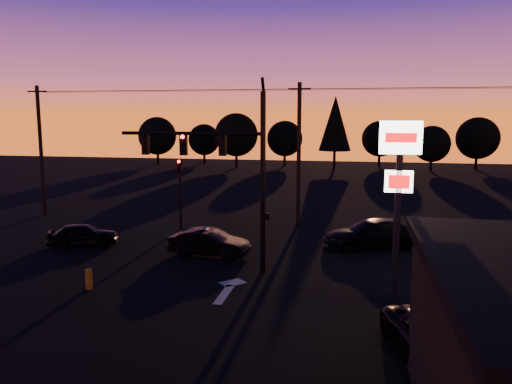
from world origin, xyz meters
TOP-DOWN VIEW (x-y plane):
  - ground at (0.00, 0.00)m, footprint 120.00×120.00m
  - lane_arrow at (0.50, 1.67)m, footprint 1.20×3.10m
  - traffic_signal_mast at (-0.10, 3.99)m, footprint 6.79×0.52m
  - secondary_signal at (-5.00, 11.49)m, footprint 0.30×0.31m
  - pylon_sign at (7.00, 1.50)m, footprint 1.50×0.28m
  - utility_pole_0 at (-16.00, 14.00)m, footprint 1.40×0.26m
  - utility_pole_1 at (2.00, 14.00)m, footprint 1.40×0.26m
  - power_wires at (2.00, 14.00)m, footprint 36.00×1.22m
  - bollard at (-5.06, 0.57)m, footprint 0.27×0.27m
  - tree_0 at (-22.00, 50.00)m, footprint 5.36×5.36m
  - tree_1 at (-16.00, 53.00)m, footprint 4.54×4.54m
  - tree_2 at (-10.00, 48.00)m, footprint 5.77×5.78m
  - tree_3 at (-4.00, 52.00)m, footprint 4.95×4.95m
  - tree_4 at (3.00, 49.00)m, footprint 4.18×4.18m
  - tree_5 at (9.00, 54.00)m, footprint 4.95×4.95m
  - tree_6 at (15.00, 48.00)m, footprint 4.54×4.54m
  - tree_7 at (21.00, 51.00)m, footprint 5.36×5.36m
  - car_left at (-8.87, 6.75)m, footprint 3.92×2.84m
  - car_mid at (-1.61, 6.18)m, footprint 4.19×1.86m
  - car_right at (6.45, 9.33)m, footprint 5.57×3.67m
  - suv_parked at (7.82, -3.07)m, footprint 3.16×4.90m

SIDE VIEW (x-z plane):
  - ground at x=0.00m, z-range 0.00..0.00m
  - lane_arrow at x=0.50m, z-range 0.00..0.01m
  - bollard at x=-5.06m, z-range 0.00..0.82m
  - car_left at x=-8.87m, z-range 0.00..1.24m
  - suv_parked at x=7.82m, z-range 0.00..1.26m
  - car_mid at x=-1.61m, z-range 0.00..1.34m
  - car_right at x=6.45m, z-range 0.00..1.50m
  - secondary_signal at x=-5.00m, z-range 0.69..5.04m
  - tree_1 at x=-16.00m, z-range 0.58..6.29m
  - tree_6 at x=15.00m, z-range 0.58..6.29m
  - tree_3 at x=-4.00m, z-range 0.63..6.86m
  - tree_5 at x=9.00m, z-range 0.63..6.86m
  - tree_0 at x=-22.00m, z-range 0.69..7.43m
  - tree_7 at x=21.00m, z-range 0.69..7.43m
  - tree_2 at x=-10.00m, z-range 0.74..8.00m
  - utility_pole_0 at x=-16.00m, z-range 0.09..9.09m
  - utility_pole_1 at x=2.00m, z-range 0.09..9.09m
  - pylon_sign at x=7.00m, z-range 1.51..8.31m
  - traffic_signal_mast at x=-0.10m, z-range 0.65..9.23m
  - tree_4 at x=3.00m, z-range 1.18..10.68m
  - power_wires at x=2.00m, z-range 8.53..8.60m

